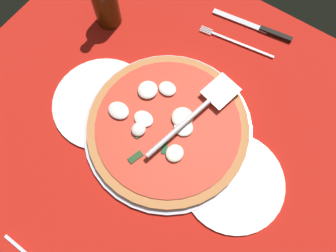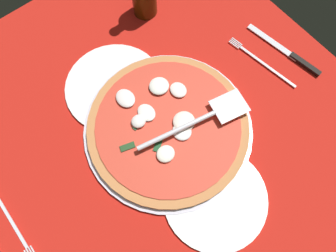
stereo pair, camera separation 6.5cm
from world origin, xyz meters
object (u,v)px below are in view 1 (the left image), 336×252
dinner_plate_left (103,103)px  pizza_server (197,112)px  place_setting_far (248,36)px  dinner_plate_right (233,182)px  pizza (167,126)px

dinner_plate_left → pizza_server: (19.03, 8.33, 3.81)cm
place_setting_far → pizza_server: bearing=84.5°
dinner_plate_left → dinner_plate_right: bearing=2.0°
pizza → pizza_server: (3.83, 5.19, 2.34)cm
pizza → dinner_plate_left: bearing=-168.3°
pizza → place_setting_far: bearing=85.3°
place_setting_far → pizza: bearing=76.9°
dinner_plate_left → pizza: pizza is taller
dinner_plate_right → pizza_server: 15.99cm
dinner_plate_left → place_setting_far: place_setting_far is taller
pizza → pizza_server: size_ratio=1.38×
pizza_server → pizza: bearing=156.1°
dinner_plate_left → dinner_plate_right: same height
dinner_plate_left → place_setting_far: bearing=62.4°
place_setting_far → dinner_plate_left: bearing=54.0°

